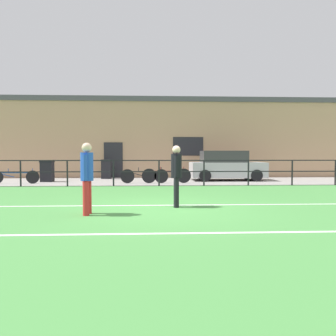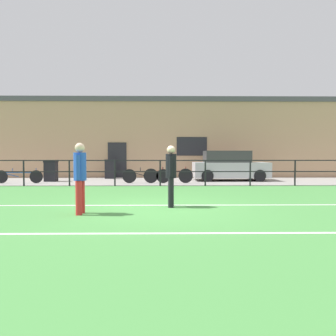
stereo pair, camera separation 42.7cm
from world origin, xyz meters
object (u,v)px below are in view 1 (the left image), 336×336
object	(u,v)px
trash_bin_0	(47,171)
trash_bin_1	(106,169)
bicycle_parked_0	(15,177)
player_goalkeeper	(176,172)
bicycle_parked_2	(144,176)
parked_car_red	(226,166)
player_striker	(87,174)
bicycle_parked_1	(166,175)

from	to	relation	value
trash_bin_0	trash_bin_1	size ratio (longest dim) A/B	0.97
bicycle_parked_0	trash_bin_0	bearing A→B (deg)	41.59
player_goalkeeper	bicycle_parked_2	xyz separation A→B (m)	(-1.03, 6.98, -0.55)
parked_car_red	bicycle_parked_0	size ratio (longest dim) A/B	1.70
parked_car_red	bicycle_parked_0	bearing A→B (deg)	-171.42
player_goalkeeper	parked_car_red	bearing A→B (deg)	163.13
player_striker	trash_bin_0	xyz separation A→B (m)	(-3.78, 9.06, -0.39)
parked_car_red	trash_bin_0	distance (m)	9.21
player_striker	trash_bin_0	distance (m)	9.82
trash_bin_0	trash_bin_1	world-z (taller)	trash_bin_1
trash_bin_0	bicycle_parked_0	bearing A→B (deg)	-138.41
player_goalkeeper	player_striker	world-z (taller)	player_striker
player_goalkeeper	parked_car_red	xyz separation A→B (m)	(3.27, 8.55, -0.16)
bicycle_parked_0	bicycle_parked_1	world-z (taller)	bicycle_parked_1
player_goalkeeper	player_striker	size ratio (longest dim) A/B	0.98
trash_bin_0	trash_bin_1	xyz separation A→B (m)	(2.68, 1.93, 0.01)
player_striker	trash_bin_0	bearing A→B (deg)	-155.28
player_striker	bicycle_parked_1	size ratio (longest dim) A/B	0.70
player_striker	trash_bin_0	size ratio (longest dim) A/B	1.58
bicycle_parked_2	trash_bin_0	world-z (taller)	trash_bin_0
bicycle_parked_1	player_goalkeeper	bearing A→B (deg)	-90.24
trash_bin_1	bicycle_parked_1	bearing A→B (deg)	-42.27
player_goalkeeper	bicycle_parked_0	distance (m)	9.98
player_goalkeeper	bicycle_parked_0	size ratio (longest dim) A/B	0.71
bicycle_parked_0	bicycle_parked_2	distance (m)	6.08
player_goalkeeper	bicycle_parked_1	world-z (taller)	player_goalkeeper
player_goalkeeper	trash_bin_0	world-z (taller)	player_goalkeeper
player_striker	bicycle_parked_2	size ratio (longest dim) A/B	0.73
player_striker	player_goalkeeper	bearing A→B (deg)	117.62
player_goalkeeper	parked_car_red	size ratio (longest dim) A/B	0.42
parked_car_red	bicycle_parked_2	bearing A→B (deg)	-159.99
trash_bin_1	trash_bin_0	bearing A→B (deg)	-144.27
parked_car_red	bicycle_parked_1	bearing A→B (deg)	-154.23
bicycle_parked_2	trash_bin_0	xyz separation A→B (m)	(-4.90, 1.05, 0.18)
player_striker	bicycle_parked_1	bearing A→B (deg)	166.89
player_goalkeeper	bicycle_parked_2	bearing A→B (deg)	-167.57
bicycle_parked_0	parked_car_red	bearing A→B (deg)	8.58
trash_bin_0	player_goalkeeper	bearing A→B (deg)	-53.59
bicycle_parked_0	bicycle_parked_2	bearing A→B (deg)	-0.00
bicycle_parked_1	trash_bin_1	world-z (taller)	trash_bin_1
bicycle_parked_2	bicycle_parked_0	bearing A→B (deg)	180.00
bicycle_parked_1	trash_bin_1	xyz separation A→B (m)	(-3.27, 2.97, 0.18)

